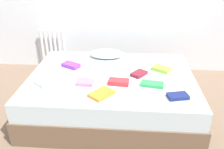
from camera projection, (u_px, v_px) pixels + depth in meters
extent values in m
plane|color=#7F6651|center=(112.00, 109.00, 3.10)|extent=(8.00, 8.00, 0.00)
cube|color=brown|center=(112.00, 100.00, 3.04)|extent=(2.00, 1.50, 0.28)
cube|color=silver|center=(112.00, 83.00, 2.93)|extent=(1.96, 1.46, 0.22)
cylinder|color=white|center=(42.00, 46.00, 4.08)|extent=(0.04, 0.04, 0.57)
cylinder|color=white|center=(47.00, 46.00, 4.07)|extent=(0.04, 0.04, 0.57)
cylinder|color=white|center=(51.00, 46.00, 4.07)|extent=(0.04, 0.04, 0.57)
cylinder|color=white|center=(55.00, 46.00, 4.06)|extent=(0.04, 0.04, 0.57)
cylinder|color=white|center=(59.00, 46.00, 4.06)|extent=(0.04, 0.04, 0.57)
cylinder|color=white|center=(64.00, 46.00, 4.05)|extent=(0.04, 0.04, 0.57)
cube|color=white|center=(51.00, 31.00, 3.95)|extent=(0.42, 0.04, 0.04)
cube|color=white|center=(55.00, 60.00, 4.18)|extent=(0.42, 0.04, 0.04)
ellipsoid|color=white|center=(107.00, 54.00, 3.35)|extent=(0.46, 0.28, 0.11)
cube|color=green|center=(152.00, 84.00, 2.64)|extent=(0.26, 0.16, 0.04)
cube|color=orange|center=(102.00, 94.00, 2.45)|extent=(0.29, 0.30, 0.03)
cube|color=pink|center=(85.00, 82.00, 2.67)|extent=(0.20, 0.16, 0.04)
cube|color=red|center=(119.00, 82.00, 2.67)|extent=(0.24, 0.15, 0.05)
cube|color=navy|center=(178.00, 96.00, 2.41)|extent=(0.23, 0.16, 0.04)
cube|color=maroon|center=(139.00, 74.00, 2.87)|extent=(0.22, 0.23, 0.04)
cube|color=#8CC638|center=(161.00, 69.00, 2.98)|extent=(0.26, 0.24, 0.04)
cube|color=white|center=(45.00, 82.00, 2.66)|extent=(0.25, 0.25, 0.05)
cube|color=purple|center=(71.00, 65.00, 3.07)|extent=(0.26, 0.22, 0.05)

